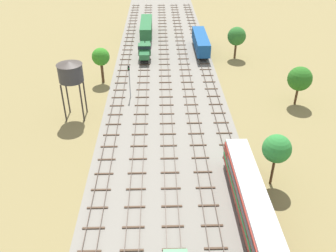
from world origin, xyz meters
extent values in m
plane|color=olive|center=(0.00, 56.00, 0.00)|extent=(480.00, 480.00, 0.00)
cube|color=gray|center=(0.00, 56.00, 0.00)|extent=(20.85, 176.00, 0.01)
cube|color=#47382D|center=(-9.14, 57.00, 0.22)|extent=(0.07, 126.00, 0.15)
cube|color=#47382D|center=(-7.71, 57.00, 0.22)|extent=(0.07, 126.00, 0.15)
cube|color=brown|center=(-8.42, 19.50, 0.07)|extent=(2.40, 0.22, 0.14)
cube|color=brown|center=(-8.42, 22.50, 0.07)|extent=(2.40, 0.22, 0.14)
cube|color=brown|center=(-8.42, 25.50, 0.07)|extent=(2.40, 0.22, 0.14)
cube|color=brown|center=(-8.42, 28.50, 0.07)|extent=(2.40, 0.22, 0.14)
cube|color=brown|center=(-8.42, 31.50, 0.07)|extent=(2.40, 0.22, 0.14)
cube|color=brown|center=(-8.42, 34.50, 0.07)|extent=(2.40, 0.22, 0.14)
cube|color=brown|center=(-8.42, 37.50, 0.07)|extent=(2.40, 0.22, 0.14)
cube|color=brown|center=(-8.42, 40.50, 0.07)|extent=(2.40, 0.22, 0.14)
cube|color=brown|center=(-8.42, 43.50, 0.07)|extent=(2.40, 0.22, 0.14)
cube|color=brown|center=(-8.42, 46.50, 0.07)|extent=(2.40, 0.22, 0.14)
cube|color=brown|center=(-8.42, 49.50, 0.07)|extent=(2.40, 0.22, 0.14)
cube|color=brown|center=(-8.42, 52.50, 0.07)|extent=(2.40, 0.22, 0.14)
cube|color=brown|center=(-8.42, 55.50, 0.07)|extent=(2.40, 0.22, 0.14)
cube|color=brown|center=(-8.42, 58.50, 0.07)|extent=(2.40, 0.22, 0.14)
cube|color=brown|center=(-8.42, 61.50, 0.07)|extent=(2.40, 0.22, 0.14)
cube|color=brown|center=(-8.42, 64.50, 0.07)|extent=(2.40, 0.22, 0.14)
cube|color=brown|center=(-8.42, 67.50, 0.07)|extent=(2.40, 0.22, 0.14)
cube|color=brown|center=(-8.42, 70.50, 0.07)|extent=(2.40, 0.22, 0.14)
cube|color=brown|center=(-8.42, 73.50, 0.07)|extent=(2.40, 0.22, 0.14)
cube|color=brown|center=(-8.42, 76.50, 0.07)|extent=(2.40, 0.22, 0.14)
cube|color=brown|center=(-8.42, 79.50, 0.07)|extent=(2.40, 0.22, 0.14)
cube|color=brown|center=(-8.42, 82.50, 0.07)|extent=(2.40, 0.22, 0.14)
cube|color=brown|center=(-8.42, 85.50, 0.07)|extent=(2.40, 0.22, 0.14)
cube|color=brown|center=(-8.42, 88.50, 0.07)|extent=(2.40, 0.22, 0.14)
cube|color=brown|center=(-8.42, 91.50, 0.07)|extent=(2.40, 0.22, 0.14)
cube|color=brown|center=(-8.42, 94.50, 0.07)|extent=(2.40, 0.22, 0.14)
cube|color=brown|center=(-8.42, 97.50, 0.07)|extent=(2.40, 0.22, 0.14)
cube|color=brown|center=(-8.42, 100.50, 0.07)|extent=(2.40, 0.22, 0.14)
cube|color=brown|center=(-8.42, 103.50, 0.07)|extent=(2.40, 0.22, 0.14)
cube|color=brown|center=(-8.42, 106.50, 0.07)|extent=(2.40, 0.22, 0.14)
cube|color=brown|center=(-8.42, 109.50, 0.07)|extent=(2.40, 0.22, 0.14)
cube|color=brown|center=(-8.42, 112.50, 0.07)|extent=(2.40, 0.22, 0.14)
cube|color=brown|center=(-8.42, 115.50, 0.07)|extent=(2.40, 0.22, 0.14)
cube|color=brown|center=(-8.42, 118.50, 0.07)|extent=(2.40, 0.22, 0.14)
cube|color=#47382D|center=(-4.93, 57.00, 0.22)|extent=(0.07, 126.00, 0.15)
cube|color=#47382D|center=(-3.49, 57.00, 0.22)|extent=(0.07, 126.00, 0.15)
cube|color=brown|center=(-4.21, 19.50, 0.07)|extent=(2.40, 0.22, 0.14)
cube|color=brown|center=(-4.21, 22.50, 0.07)|extent=(2.40, 0.22, 0.14)
cube|color=brown|center=(-4.21, 25.50, 0.07)|extent=(2.40, 0.22, 0.14)
cube|color=brown|center=(-4.21, 28.50, 0.07)|extent=(2.40, 0.22, 0.14)
cube|color=brown|center=(-4.21, 31.50, 0.07)|extent=(2.40, 0.22, 0.14)
cube|color=brown|center=(-4.21, 34.50, 0.07)|extent=(2.40, 0.22, 0.14)
cube|color=brown|center=(-4.21, 37.50, 0.07)|extent=(2.40, 0.22, 0.14)
cube|color=brown|center=(-4.21, 40.50, 0.07)|extent=(2.40, 0.22, 0.14)
cube|color=brown|center=(-4.21, 43.50, 0.07)|extent=(2.40, 0.22, 0.14)
cube|color=brown|center=(-4.21, 46.50, 0.07)|extent=(2.40, 0.22, 0.14)
cube|color=brown|center=(-4.21, 49.50, 0.07)|extent=(2.40, 0.22, 0.14)
cube|color=brown|center=(-4.21, 52.50, 0.07)|extent=(2.40, 0.22, 0.14)
cube|color=brown|center=(-4.21, 55.50, 0.07)|extent=(2.40, 0.22, 0.14)
cube|color=brown|center=(-4.21, 58.50, 0.07)|extent=(2.40, 0.22, 0.14)
cube|color=brown|center=(-4.21, 61.50, 0.07)|extent=(2.40, 0.22, 0.14)
cube|color=brown|center=(-4.21, 64.50, 0.07)|extent=(2.40, 0.22, 0.14)
cube|color=brown|center=(-4.21, 67.50, 0.07)|extent=(2.40, 0.22, 0.14)
cube|color=brown|center=(-4.21, 70.50, 0.07)|extent=(2.40, 0.22, 0.14)
cube|color=brown|center=(-4.21, 73.50, 0.07)|extent=(2.40, 0.22, 0.14)
cube|color=brown|center=(-4.21, 76.50, 0.07)|extent=(2.40, 0.22, 0.14)
cube|color=brown|center=(-4.21, 79.50, 0.07)|extent=(2.40, 0.22, 0.14)
cube|color=brown|center=(-4.21, 82.50, 0.07)|extent=(2.40, 0.22, 0.14)
cube|color=brown|center=(-4.21, 85.50, 0.07)|extent=(2.40, 0.22, 0.14)
cube|color=brown|center=(-4.21, 88.50, 0.07)|extent=(2.40, 0.22, 0.14)
cube|color=brown|center=(-4.21, 91.50, 0.07)|extent=(2.40, 0.22, 0.14)
cube|color=brown|center=(-4.21, 94.50, 0.07)|extent=(2.40, 0.22, 0.14)
cube|color=brown|center=(-4.21, 97.50, 0.07)|extent=(2.40, 0.22, 0.14)
cube|color=brown|center=(-4.21, 100.50, 0.07)|extent=(2.40, 0.22, 0.14)
cube|color=brown|center=(-4.21, 103.50, 0.07)|extent=(2.40, 0.22, 0.14)
cube|color=brown|center=(-4.21, 106.50, 0.07)|extent=(2.40, 0.22, 0.14)
cube|color=brown|center=(-4.21, 109.50, 0.07)|extent=(2.40, 0.22, 0.14)
cube|color=brown|center=(-4.21, 112.50, 0.07)|extent=(2.40, 0.22, 0.14)
cube|color=brown|center=(-4.21, 115.50, 0.07)|extent=(2.40, 0.22, 0.14)
cube|color=brown|center=(-4.21, 118.50, 0.07)|extent=(2.40, 0.22, 0.14)
cube|color=#47382D|center=(-0.72, 57.00, 0.22)|extent=(0.07, 126.00, 0.15)
cube|color=#47382D|center=(0.72, 57.00, 0.22)|extent=(0.07, 126.00, 0.15)
cube|color=brown|center=(0.00, 19.50, 0.07)|extent=(2.40, 0.22, 0.14)
cube|color=brown|center=(0.00, 22.50, 0.07)|extent=(2.40, 0.22, 0.14)
cube|color=brown|center=(0.00, 25.50, 0.07)|extent=(2.40, 0.22, 0.14)
cube|color=brown|center=(0.00, 28.50, 0.07)|extent=(2.40, 0.22, 0.14)
cube|color=brown|center=(0.00, 31.50, 0.07)|extent=(2.40, 0.22, 0.14)
cube|color=brown|center=(0.00, 34.50, 0.07)|extent=(2.40, 0.22, 0.14)
cube|color=brown|center=(0.00, 37.50, 0.07)|extent=(2.40, 0.22, 0.14)
cube|color=brown|center=(0.00, 40.50, 0.07)|extent=(2.40, 0.22, 0.14)
cube|color=brown|center=(0.00, 43.50, 0.07)|extent=(2.40, 0.22, 0.14)
cube|color=brown|center=(0.00, 46.50, 0.07)|extent=(2.40, 0.22, 0.14)
cube|color=brown|center=(0.00, 49.50, 0.07)|extent=(2.40, 0.22, 0.14)
cube|color=brown|center=(0.00, 52.50, 0.07)|extent=(2.40, 0.22, 0.14)
cube|color=brown|center=(0.00, 55.50, 0.07)|extent=(2.40, 0.22, 0.14)
cube|color=brown|center=(0.00, 58.50, 0.07)|extent=(2.40, 0.22, 0.14)
cube|color=brown|center=(0.00, 61.50, 0.07)|extent=(2.40, 0.22, 0.14)
cube|color=brown|center=(0.00, 64.50, 0.07)|extent=(2.40, 0.22, 0.14)
cube|color=brown|center=(0.00, 67.50, 0.07)|extent=(2.40, 0.22, 0.14)
cube|color=brown|center=(0.00, 70.50, 0.07)|extent=(2.40, 0.22, 0.14)
cube|color=brown|center=(0.00, 73.50, 0.07)|extent=(2.40, 0.22, 0.14)
cube|color=brown|center=(0.00, 76.50, 0.07)|extent=(2.40, 0.22, 0.14)
cube|color=brown|center=(0.00, 79.50, 0.07)|extent=(2.40, 0.22, 0.14)
cube|color=brown|center=(0.00, 82.50, 0.07)|extent=(2.40, 0.22, 0.14)
cube|color=brown|center=(0.00, 85.50, 0.07)|extent=(2.40, 0.22, 0.14)
cube|color=brown|center=(0.00, 88.50, 0.07)|extent=(2.40, 0.22, 0.14)
cube|color=brown|center=(0.00, 91.50, 0.07)|extent=(2.40, 0.22, 0.14)
cube|color=brown|center=(0.00, 94.50, 0.07)|extent=(2.40, 0.22, 0.14)
cube|color=brown|center=(0.00, 97.50, 0.07)|extent=(2.40, 0.22, 0.14)
cube|color=brown|center=(0.00, 100.50, 0.07)|extent=(2.40, 0.22, 0.14)
cube|color=brown|center=(0.00, 103.50, 0.07)|extent=(2.40, 0.22, 0.14)
cube|color=brown|center=(0.00, 106.50, 0.07)|extent=(2.40, 0.22, 0.14)
cube|color=brown|center=(0.00, 109.50, 0.07)|extent=(2.40, 0.22, 0.14)
cube|color=brown|center=(0.00, 112.50, 0.07)|extent=(2.40, 0.22, 0.14)
cube|color=brown|center=(0.00, 115.50, 0.07)|extent=(2.40, 0.22, 0.14)
cube|color=brown|center=(0.00, 118.50, 0.07)|extent=(2.40, 0.22, 0.14)
cube|color=#47382D|center=(3.49, 57.00, 0.22)|extent=(0.07, 126.00, 0.15)
cube|color=#47382D|center=(4.93, 57.00, 0.22)|extent=(0.07, 126.00, 0.15)
cube|color=brown|center=(4.21, 19.50, 0.07)|extent=(2.40, 0.22, 0.14)
cube|color=brown|center=(4.21, 22.50, 0.07)|extent=(2.40, 0.22, 0.14)
cube|color=brown|center=(4.21, 25.50, 0.07)|extent=(2.40, 0.22, 0.14)
cube|color=brown|center=(4.21, 28.50, 0.07)|extent=(2.40, 0.22, 0.14)
cube|color=brown|center=(4.21, 31.50, 0.07)|extent=(2.40, 0.22, 0.14)
cube|color=brown|center=(4.21, 34.50, 0.07)|extent=(2.40, 0.22, 0.14)
cube|color=brown|center=(4.21, 37.50, 0.07)|extent=(2.40, 0.22, 0.14)
cube|color=brown|center=(4.21, 40.50, 0.07)|extent=(2.40, 0.22, 0.14)
cube|color=brown|center=(4.21, 43.50, 0.07)|extent=(2.40, 0.22, 0.14)
cube|color=brown|center=(4.21, 46.50, 0.07)|extent=(2.40, 0.22, 0.14)
cube|color=brown|center=(4.21, 49.50, 0.07)|extent=(2.40, 0.22, 0.14)
cube|color=brown|center=(4.21, 52.50, 0.07)|extent=(2.40, 0.22, 0.14)
cube|color=brown|center=(4.21, 55.50, 0.07)|extent=(2.40, 0.22, 0.14)
cube|color=brown|center=(4.21, 58.50, 0.07)|extent=(2.40, 0.22, 0.14)
cube|color=brown|center=(4.21, 61.50, 0.07)|extent=(2.40, 0.22, 0.14)
cube|color=brown|center=(4.21, 64.50, 0.07)|extent=(2.40, 0.22, 0.14)
cube|color=brown|center=(4.21, 67.50, 0.07)|extent=(2.40, 0.22, 0.14)
cube|color=brown|center=(4.21, 70.50, 0.07)|extent=(2.40, 0.22, 0.14)
cube|color=brown|center=(4.21, 73.50, 0.07)|extent=(2.40, 0.22, 0.14)
cube|color=brown|center=(4.21, 76.50, 0.07)|extent=(2.40, 0.22, 0.14)
cube|color=brown|center=(4.21, 79.50, 0.07)|extent=(2.40, 0.22, 0.14)
cube|color=brown|center=(4.21, 82.50, 0.07)|extent=(2.40, 0.22, 0.14)
cube|color=brown|center=(4.21, 85.50, 0.07)|extent=(2.40, 0.22, 0.14)
cube|color=brown|center=(4.21, 88.50, 0.07)|extent=(2.40, 0.22, 0.14)
cube|color=brown|center=(4.21, 91.50, 0.07)|extent=(2.40, 0.22, 0.14)
cube|color=brown|center=(4.21, 94.50, 0.07)|extent=(2.40, 0.22, 0.14)
cube|color=brown|center=(4.21, 97.50, 0.07)|extent=(2.40, 0.22, 0.14)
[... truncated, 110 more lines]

